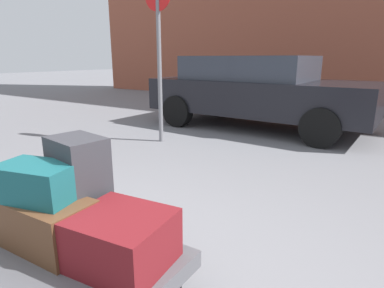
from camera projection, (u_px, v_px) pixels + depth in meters
luggage_cart at (76, 263)px, 1.81m from camera, size 1.17×0.77×0.34m
duffel_bag_brown_center at (42, 221)px, 1.84m from camera, size 0.63×0.34×0.28m
suitcase_maroon_rear_right at (121, 240)px, 1.66m from camera, size 0.53×0.48×0.27m
suitcase_charcoal_stacked_top at (80, 184)px, 1.97m from camera, size 0.38×0.30×0.59m
duffel_bag_teal_topmost_pile at (37, 182)px, 1.77m from camera, size 0.48×0.36×0.20m
parked_car at (257, 90)px, 6.46m from camera, size 4.36×2.05×1.42m
no_parking_sign at (159, 45)px, 5.13m from camera, size 0.50×0.07×2.58m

